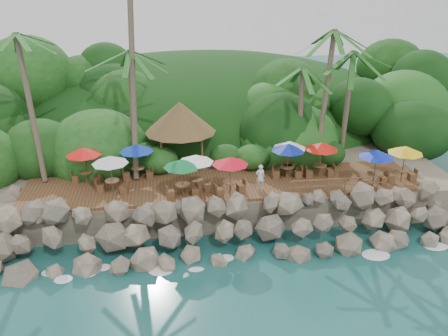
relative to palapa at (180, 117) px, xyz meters
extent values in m
plane|color=#19514F|center=(2.60, -10.01, -5.79)|extent=(140.00, 140.00, 0.00)
cube|color=gray|center=(2.60, 5.99, -4.74)|extent=(32.00, 25.20, 2.10)
ellipsoid|color=#143811|center=(2.60, 13.49, -5.79)|extent=(44.80, 28.00, 15.40)
cube|color=brown|center=(2.60, -4.01, -3.59)|extent=(26.00, 5.00, 0.20)
ellipsoid|color=white|center=(-9.40, -9.71, -5.76)|extent=(1.20, 0.80, 0.06)
ellipsoid|color=white|center=(-6.40, -9.71, -5.76)|extent=(1.20, 0.80, 0.06)
ellipsoid|color=white|center=(-3.40, -9.71, -5.76)|extent=(1.20, 0.80, 0.06)
ellipsoid|color=white|center=(-0.40, -9.71, -5.76)|extent=(1.20, 0.80, 0.06)
ellipsoid|color=white|center=(2.60, -9.71, -5.76)|extent=(1.20, 0.80, 0.06)
ellipsoid|color=white|center=(5.60, -9.71, -5.76)|extent=(1.20, 0.80, 0.06)
ellipsoid|color=white|center=(8.60, -9.71, -5.76)|extent=(1.20, 0.80, 0.06)
ellipsoid|color=white|center=(11.60, -9.71, -5.76)|extent=(1.20, 0.80, 0.06)
ellipsoid|color=white|center=(14.60, -9.71, -5.76)|extent=(1.20, 0.80, 0.06)
cylinder|color=brown|center=(-9.55, -1.48, 1.24)|extent=(1.18, 1.97, 9.38)
ellipsoid|color=#23601E|center=(-9.55, -1.48, 5.97)|extent=(6.00, 6.00, 2.40)
cylinder|color=brown|center=(-2.96, -1.58, 3.37)|extent=(0.87, 2.59, 13.59)
cylinder|color=brown|center=(-3.24, -0.41, 0.63)|extent=(0.77, 1.28, 8.24)
ellipsoid|color=#23601E|center=(-3.24, -0.41, 4.75)|extent=(6.00, 6.00, 2.40)
cylinder|color=brown|center=(8.42, -1.16, -0.01)|extent=(0.68, 0.91, 6.97)
ellipsoid|color=#23601E|center=(8.42, -1.16, 3.47)|extent=(6.00, 6.00, 2.40)
cylinder|color=brown|center=(10.00, -1.48, 1.20)|extent=(1.43, 1.65, 9.32)
ellipsoid|color=#23601E|center=(10.00, -1.48, 5.89)|extent=(6.00, 6.00, 2.40)
cylinder|color=brown|center=(11.80, -1.10, 0.51)|extent=(0.53, 1.10, 7.99)
ellipsoid|color=#23601E|center=(11.80, -1.10, 4.50)|extent=(6.00, 6.00, 2.40)
cylinder|color=brown|center=(-1.40, -1.40, -2.29)|extent=(0.16, 0.16, 2.40)
cylinder|color=brown|center=(1.40, -1.40, -2.29)|extent=(0.16, 0.16, 2.40)
cylinder|color=brown|center=(-1.40, 1.40, -2.29)|extent=(0.16, 0.16, 2.40)
cylinder|color=brown|center=(1.40, 1.40, -2.29)|extent=(0.16, 0.16, 2.40)
cone|color=brown|center=(0.00, 0.00, 0.01)|extent=(5.10, 5.10, 2.20)
cylinder|color=brown|center=(-4.56, -4.44, -3.09)|extent=(0.09, 0.09, 0.81)
cylinder|color=brown|center=(-4.56, -4.44, -2.67)|extent=(0.91, 0.91, 0.05)
cylinder|color=brown|center=(-4.56, -4.44, -2.29)|extent=(0.05, 0.05, 2.40)
cone|color=silver|center=(-4.56, -4.44, -1.26)|extent=(2.29, 2.29, 0.49)
cube|color=brown|center=(-5.30, -4.25, -3.24)|extent=(0.56, 0.56, 0.50)
cube|color=brown|center=(-3.82, -4.63, -3.24)|extent=(0.56, 0.56, 0.50)
cylinder|color=brown|center=(2.78, -5.61, -3.09)|extent=(0.09, 0.09, 0.81)
cylinder|color=brown|center=(2.78, -5.61, -2.67)|extent=(0.91, 0.91, 0.05)
cylinder|color=brown|center=(2.78, -5.61, -2.29)|extent=(0.05, 0.05, 2.40)
cone|color=red|center=(2.78, -5.61, -1.26)|extent=(2.29, 2.29, 0.49)
cube|color=brown|center=(2.05, -5.83, -3.24)|extent=(0.57, 0.57, 0.50)
cube|color=brown|center=(3.50, -5.38, -3.24)|extent=(0.57, 0.57, 0.50)
cylinder|color=brown|center=(-3.04, -2.53, -3.09)|extent=(0.09, 0.09, 0.81)
cylinder|color=brown|center=(-3.04, -2.53, -2.67)|extent=(0.91, 0.91, 0.05)
cylinder|color=brown|center=(-3.04, -2.53, -2.29)|extent=(0.05, 0.05, 2.40)
cone|color=#0B2B9A|center=(-3.04, -2.53, -1.26)|extent=(2.29, 2.29, 0.49)
cube|color=brown|center=(-3.80, -2.56, -3.24)|extent=(0.48, 0.48, 0.50)
cube|color=brown|center=(-2.28, -2.49, -3.24)|extent=(0.48, 0.48, 0.50)
cylinder|color=brown|center=(7.15, -3.24, -3.09)|extent=(0.09, 0.09, 0.81)
cylinder|color=brown|center=(7.15, -3.24, -2.67)|extent=(0.91, 0.91, 0.05)
cylinder|color=brown|center=(7.15, -3.24, -2.29)|extent=(0.05, 0.05, 2.40)
cone|color=white|center=(7.15, -3.24, -1.26)|extent=(2.29, 2.29, 0.49)
cube|color=brown|center=(6.42, -3.01, -3.24)|extent=(0.57, 0.57, 0.50)
cube|color=brown|center=(7.88, -3.46, -3.24)|extent=(0.57, 0.57, 0.50)
cylinder|color=brown|center=(14.40, -5.20, -3.09)|extent=(0.09, 0.09, 0.81)
cylinder|color=brown|center=(14.40, -5.20, -2.67)|extent=(0.91, 0.91, 0.05)
cylinder|color=brown|center=(14.40, -5.20, -2.29)|extent=(0.05, 0.05, 2.40)
cone|color=yellow|center=(14.40, -5.20, -1.26)|extent=(2.29, 2.29, 0.49)
cube|color=brown|center=(13.64, -5.20, -3.24)|extent=(0.46, 0.46, 0.50)
cube|color=brown|center=(15.17, -5.19, -3.24)|extent=(0.46, 0.46, 0.50)
cylinder|color=brown|center=(12.24, -5.61, -3.09)|extent=(0.09, 0.09, 0.81)
cylinder|color=brown|center=(12.24, -5.61, -2.67)|extent=(0.91, 0.91, 0.05)
cylinder|color=brown|center=(12.24, -5.61, -2.29)|extent=(0.05, 0.05, 2.40)
cone|color=#0D20AE|center=(12.24, -5.61, -1.26)|extent=(2.29, 2.29, 0.49)
cube|color=brown|center=(11.50, -5.78, -3.24)|extent=(0.55, 0.55, 0.50)
cube|color=brown|center=(12.98, -5.43, -3.24)|extent=(0.55, 0.55, 0.50)
cylinder|color=brown|center=(6.95, -3.70, -3.09)|extent=(0.09, 0.09, 0.81)
cylinder|color=brown|center=(6.95, -3.70, -2.67)|extent=(0.91, 0.91, 0.05)
cylinder|color=brown|center=(6.95, -3.70, -2.29)|extent=(0.05, 0.05, 2.40)
cone|color=#0B1D96|center=(6.95, -3.70, -1.26)|extent=(2.29, 2.29, 0.49)
cube|color=brown|center=(6.18, -3.66, -3.24)|extent=(0.48, 0.48, 0.50)
cube|color=brown|center=(7.71, -3.73, -3.24)|extent=(0.48, 0.48, 0.50)
cylinder|color=brown|center=(-6.38, -2.73, -3.09)|extent=(0.09, 0.09, 0.81)
cylinder|color=brown|center=(-6.38, -2.73, -2.67)|extent=(0.91, 0.91, 0.05)
cylinder|color=brown|center=(-6.38, -2.73, -2.29)|extent=(0.05, 0.05, 2.40)
cone|color=red|center=(-6.38, -2.73, -1.26)|extent=(2.29, 2.29, 0.49)
cube|color=brown|center=(-7.11, -2.50, -3.24)|extent=(0.58, 0.58, 0.50)
cube|color=brown|center=(-5.66, -2.97, -3.24)|extent=(0.58, 0.58, 0.50)
cylinder|color=brown|center=(-0.19, -5.61, -3.09)|extent=(0.09, 0.09, 0.81)
cylinder|color=brown|center=(-0.19, -5.61, -2.67)|extent=(0.91, 0.91, 0.05)
cylinder|color=brown|center=(-0.19, -5.61, -2.29)|extent=(0.05, 0.05, 2.40)
cone|color=#0B6B32|center=(-0.19, -5.61, -1.26)|extent=(2.29, 2.29, 0.49)
cube|color=brown|center=(-0.94, -5.71, -3.24)|extent=(0.51, 0.51, 0.50)
cube|color=brown|center=(0.57, -5.50, -3.24)|extent=(0.51, 0.51, 0.50)
cylinder|color=brown|center=(0.70, -4.93, -3.09)|extent=(0.09, 0.09, 0.81)
cylinder|color=brown|center=(0.70, -4.93, -2.67)|extent=(0.91, 0.91, 0.05)
cylinder|color=brown|center=(0.70, -4.93, -2.29)|extent=(0.05, 0.05, 2.40)
cone|color=white|center=(0.70, -4.93, -1.26)|extent=(2.29, 2.29, 0.49)
cube|color=brown|center=(-0.06, -4.87, -3.24)|extent=(0.49, 0.49, 0.50)
cube|color=brown|center=(1.46, -4.99, -3.24)|extent=(0.49, 0.49, 0.50)
cylinder|color=brown|center=(9.22, -3.77, -3.09)|extent=(0.09, 0.09, 0.81)
cylinder|color=brown|center=(9.22, -3.77, -2.67)|extent=(0.91, 0.91, 0.05)
cylinder|color=brown|center=(9.22, -3.77, -2.29)|extent=(0.05, 0.05, 2.40)
cone|color=red|center=(9.22, -3.77, -1.26)|extent=(2.29, 2.29, 0.49)
cube|color=brown|center=(8.45, -3.78, -3.24)|extent=(0.46, 0.46, 0.50)
cube|color=brown|center=(9.98, -3.75, -3.24)|extent=(0.46, 0.46, 0.50)
cylinder|color=brown|center=(6.71, -6.36, -2.99)|extent=(0.10, 0.10, 1.00)
cylinder|color=brown|center=(7.81, -6.36, -2.99)|extent=(0.10, 0.10, 1.00)
cylinder|color=brown|center=(8.91, -6.36, -2.99)|extent=(0.10, 0.10, 1.00)
cylinder|color=brown|center=(10.01, -6.36, -2.99)|extent=(0.10, 0.10, 1.00)
cylinder|color=brown|center=(11.11, -6.36, -2.99)|extent=(0.10, 0.10, 1.00)
cylinder|color=brown|center=(12.21, -6.36, -2.99)|extent=(0.10, 0.10, 1.00)
cube|color=brown|center=(9.46, -6.36, -2.54)|extent=(6.10, 0.06, 0.06)
cube|color=brown|center=(9.46, -6.36, -2.94)|extent=(6.10, 0.06, 0.06)
imported|color=white|center=(4.77, -5.19, -2.64)|extent=(0.64, 0.44, 1.69)
camera|label=1|loc=(-1.07, -31.56, 9.26)|focal=37.02mm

